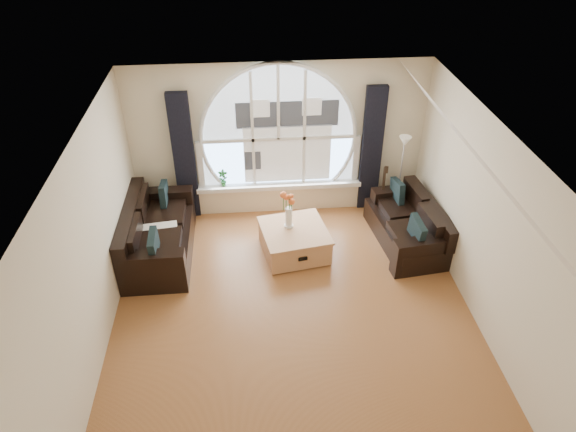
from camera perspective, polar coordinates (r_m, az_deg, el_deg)
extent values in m
cube|color=brown|center=(7.42, 0.62, -10.66)|extent=(5.00, 5.50, 0.01)
cube|color=silver|center=(5.82, 0.79, 8.39)|extent=(5.00, 5.50, 0.01)
cube|color=beige|center=(8.88, -1.06, 8.37)|extent=(5.00, 0.01, 2.70)
cube|color=beige|center=(6.80, -20.80, -3.26)|extent=(0.01, 5.50, 2.70)
cube|color=beige|center=(7.19, 20.96, -1.09)|extent=(0.01, 5.50, 2.70)
cube|color=silver|center=(6.56, 20.36, 5.87)|extent=(0.92, 5.50, 0.72)
cube|color=silver|center=(8.73, -1.07, 9.91)|extent=(2.60, 0.06, 2.15)
cube|color=white|center=(9.20, -0.96, 3.40)|extent=(2.90, 0.22, 0.08)
cube|color=white|center=(8.71, -1.05, 9.82)|extent=(2.76, 0.08, 2.15)
cube|color=silver|center=(8.78, -0.06, 9.16)|extent=(1.70, 0.02, 1.50)
cube|color=black|center=(8.91, -11.37, 6.32)|extent=(0.35, 0.12, 2.30)
cube|color=black|center=(9.10, 9.18, 7.20)|extent=(0.35, 0.12, 2.30)
cube|color=black|center=(8.44, -14.06, -1.87)|extent=(0.99, 1.98, 0.88)
cube|color=black|center=(8.66, 13.04, -0.66)|extent=(1.07, 1.82, 0.77)
cube|color=#B5794B|center=(8.30, 0.69, -2.65)|extent=(1.17, 1.17, 0.49)
cube|color=silver|center=(8.21, -13.95, -2.15)|extent=(0.61, 0.61, 0.10)
cube|color=white|center=(8.03, 0.08, 1.11)|extent=(0.24, 0.24, 0.70)
cube|color=#B2B2B2|center=(9.00, 12.20, 3.94)|extent=(0.24, 0.24, 1.60)
cube|color=brown|center=(9.17, 10.31, 2.83)|extent=(0.40, 0.30, 1.06)
imported|color=#1E6023|center=(9.09, -7.18, 4.15)|extent=(0.17, 0.11, 0.31)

